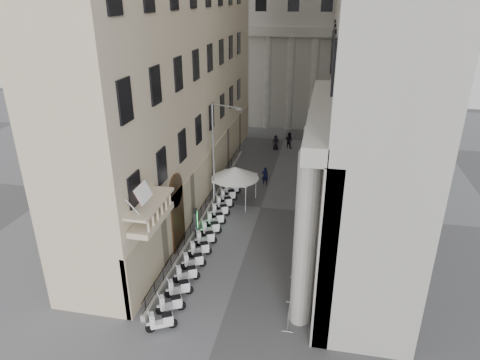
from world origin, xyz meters
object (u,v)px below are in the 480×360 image
(pedestrian_b, at_px, (289,140))
(scooter_0, at_px, (162,330))
(security_tent, at_px, (234,172))
(street_lamp, at_px, (217,147))
(pedestrian_a, at_px, (265,176))
(info_kiosk, at_px, (196,222))

(pedestrian_b, bearing_deg, scooter_0, 114.44)
(scooter_0, relative_size, pedestrian_b, 0.78)
(security_tent, relative_size, street_lamp, 0.46)
(pedestrian_a, bearing_deg, security_tent, 70.09)
(security_tent, bearing_deg, street_lamp, -130.72)
(scooter_0, bearing_deg, pedestrian_b, -35.28)
(security_tent, xyz_separation_m, street_lamp, (-1.10, -1.28, 2.61))
(scooter_0, bearing_deg, pedestrian_a, -35.65)
(security_tent, xyz_separation_m, pedestrian_a, (2.19, 4.06, -1.91))
(info_kiosk, relative_size, pedestrian_a, 1.12)
(security_tent, relative_size, info_kiosk, 2.09)
(scooter_0, bearing_deg, info_kiosk, -21.75)
(street_lamp, bearing_deg, pedestrian_b, 96.35)
(scooter_0, height_order, info_kiosk, info_kiosk)
(scooter_0, xyz_separation_m, pedestrian_a, (2.65, 20.40, 0.88))
(pedestrian_a, xyz_separation_m, pedestrian_b, (1.25, 11.20, 0.08))
(scooter_0, height_order, pedestrian_a, pedestrian_a)
(street_lamp, bearing_deg, scooter_0, -65.90)
(security_tent, bearing_deg, pedestrian_b, 77.30)
(scooter_0, relative_size, street_lamp, 0.17)
(pedestrian_a, bearing_deg, pedestrian_b, -87.92)
(scooter_0, xyz_separation_m, info_kiosk, (-1.16, 10.20, 0.99))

